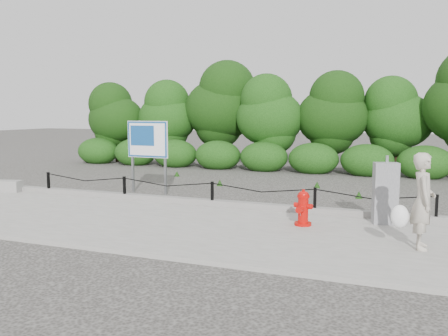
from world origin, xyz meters
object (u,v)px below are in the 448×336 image
(concrete_block, at_px, (4,186))
(advertising_sign, at_px, (148,143))
(fire_hydrant, at_px, (303,208))
(utility_cabinet, at_px, (385,193))
(pedestrian, at_px, (421,202))

(concrete_block, bearing_deg, advertising_sign, 23.29)
(fire_hydrant, bearing_deg, utility_cabinet, 39.32)
(fire_hydrant, xyz_separation_m, pedestrian, (2.17, -0.91, 0.44))
(utility_cabinet, bearing_deg, advertising_sign, 147.79)
(utility_cabinet, bearing_deg, fire_hydrant, -170.95)
(fire_hydrant, height_order, pedestrian, pedestrian)
(concrete_block, relative_size, advertising_sign, 0.48)
(fire_hydrant, xyz_separation_m, advertising_sign, (-5.07, 2.56, 1.05))
(concrete_block, relative_size, utility_cabinet, 0.73)
(advertising_sign, bearing_deg, utility_cabinet, -13.36)
(concrete_block, bearing_deg, fire_hydrant, -5.93)
(concrete_block, distance_m, utility_cabinet, 10.42)
(fire_hydrant, height_order, concrete_block, fire_hydrant)
(pedestrian, xyz_separation_m, concrete_block, (-11.05, 1.83, -0.63))
(utility_cabinet, relative_size, advertising_sign, 0.66)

